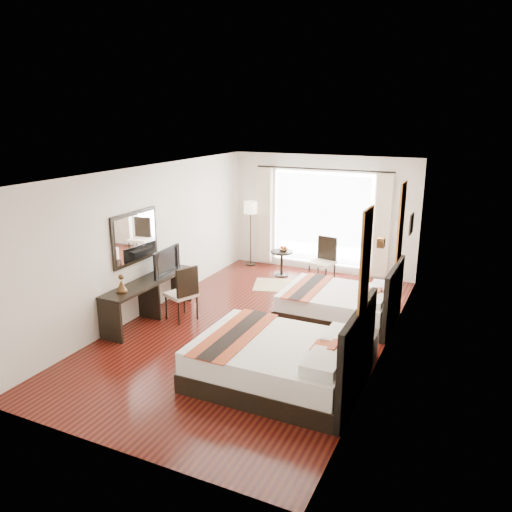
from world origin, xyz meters
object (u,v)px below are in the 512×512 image
at_px(bed_near, 282,361).
at_px(bed_far, 342,303).
at_px(floor_lamp, 250,212).
at_px(fruit_bowl, 283,250).
at_px(television, 163,261).
at_px(console_desk, 149,299).
at_px(desk_chair, 182,303).
at_px(side_table, 282,263).
at_px(vase, 363,329).
at_px(table_lamp, 367,311).
at_px(window_chair, 322,270).
at_px(nightstand, 363,347).

xyz_separation_m(bed_near, bed_far, (0.14, 2.62, -0.04)).
relative_size(bed_far, floor_lamp, 1.27).
height_order(bed_near, fruit_bowl, bed_near).
bearing_deg(bed_far, television, -162.11).
distance_m(console_desk, fruit_bowl, 3.68).
bearing_deg(bed_near, desk_chair, 152.28).
bearing_deg(desk_chair, console_desk, 43.88).
relative_size(desk_chair, side_table, 1.73).
xyz_separation_m(vase, fruit_bowl, (-2.72, 3.50, 0.06)).
bearing_deg(desk_chair, table_lamp, -159.51).
height_order(vase, fruit_bowl, fruit_bowl).
bearing_deg(side_table, desk_chair, -102.33).
relative_size(bed_far, fruit_bowl, 9.32).
relative_size(bed_near, window_chair, 2.21).
bearing_deg(console_desk, window_chair, 54.64).
xyz_separation_m(floor_lamp, fruit_bowl, (1.07, -0.46, -0.74)).
xyz_separation_m(television, fruit_bowl, (1.29, 2.97, -0.37)).
relative_size(television, desk_chair, 0.84).
distance_m(table_lamp, window_chair, 3.60).
xyz_separation_m(bed_near, desk_chair, (-2.55, 1.34, -0.02)).
distance_m(console_desk, window_chair, 4.02).
bearing_deg(console_desk, television, 87.54).
height_order(television, fruit_bowl, television).
bearing_deg(fruit_bowl, bed_far, -44.46).
xyz_separation_m(table_lamp, window_chair, (-1.70, 3.14, -0.47)).
distance_m(bed_far, side_table, 2.76).
xyz_separation_m(nightstand, television, (-4.00, 0.41, 0.79)).
height_order(table_lamp, desk_chair, desk_chair).
bearing_deg(window_chair, side_table, -87.50).
relative_size(vase, window_chair, 0.13).
relative_size(side_table, fruit_bowl, 2.75).
bearing_deg(desk_chair, television, -0.81).
xyz_separation_m(desk_chair, fruit_bowl, (0.73, 3.20, 0.32)).
bearing_deg(bed_far, floor_lamp, 141.82).
bearing_deg(bed_near, vase, 49.22).
height_order(bed_far, side_table, bed_far).
distance_m(floor_lamp, fruit_bowl, 1.38).
bearing_deg(nightstand, floor_lamp, 134.57).
bearing_deg(vase, side_table, 128.34).
xyz_separation_m(table_lamp, fruit_bowl, (-2.72, 3.30, -0.15)).
bearing_deg(vase, bed_far, 115.99).
height_order(vase, television, television).
height_order(table_lamp, window_chair, window_chair).
height_order(console_desk, window_chair, window_chair).
distance_m(console_desk, television, 0.78).
bearing_deg(window_chair, desk_chair, -19.33).
relative_size(nightstand, side_table, 0.76).
bearing_deg(table_lamp, fruit_bowl, 129.52).
height_order(bed_far, floor_lamp, floor_lamp).
xyz_separation_m(television, window_chair, (2.30, 2.81, -0.69)).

